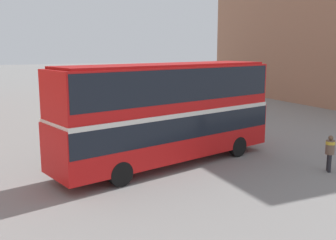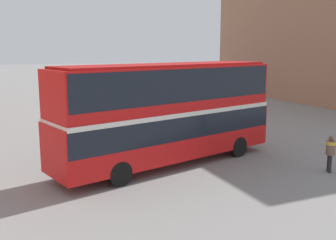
# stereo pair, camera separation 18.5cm
# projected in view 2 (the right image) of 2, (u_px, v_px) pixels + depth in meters

# --- Properties ---
(ground_plane) EXTENTS (240.00, 240.00, 0.00)m
(ground_plane) POSITION_uv_depth(u_px,v_px,m) (157.00, 162.00, 18.69)
(ground_plane) COLOR gray
(double_decker_bus) EXTENTS (11.33, 5.31, 4.64)m
(double_decker_bus) POSITION_uv_depth(u_px,v_px,m) (168.00, 108.00, 17.83)
(double_decker_bus) COLOR red
(double_decker_bus) RESTS_ON ground_plane
(pedestrian_foreground) EXTENTS (0.55, 0.55, 1.61)m
(pedestrian_foreground) POSITION_uv_depth(u_px,v_px,m) (330.00, 150.00, 16.96)
(pedestrian_foreground) COLOR #232328
(pedestrian_foreground) RESTS_ON ground_plane
(parked_car_kerb_near) EXTENTS (4.31, 2.62, 1.40)m
(parked_car_kerb_near) POSITION_uv_depth(u_px,v_px,m) (154.00, 106.00, 31.50)
(parked_car_kerb_near) COLOR silver
(parked_car_kerb_near) RESTS_ON ground_plane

